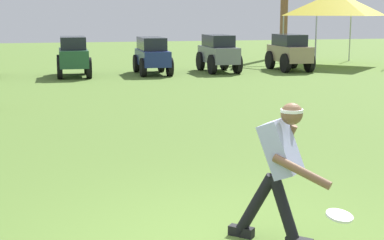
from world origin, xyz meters
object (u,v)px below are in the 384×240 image
(frisbee_thrower, at_px, (280,165))
(parked_car_slot_c, at_px, (152,54))
(parked_car_slot_d, at_px, (218,52))
(parked_car_slot_e, at_px, (289,51))
(parked_car_slot_b, at_px, (73,55))
(event_tent, at_px, (336,4))
(frisbee_in_flight, at_px, (339,216))

(frisbee_thrower, bearing_deg, parked_car_slot_c, 84.23)
(parked_car_slot_d, relative_size, parked_car_slot_e, 1.01)
(parked_car_slot_c, distance_m, parked_car_slot_d, 2.59)
(frisbee_thrower, bearing_deg, parked_car_slot_b, 94.30)
(frisbee_thrower, distance_m, parked_car_slot_e, 17.70)
(parked_car_slot_b, xyz_separation_m, event_tent, (11.19, 2.09, 1.86))
(parked_car_slot_e, relative_size, event_tent, 0.67)
(parked_car_slot_d, height_order, event_tent, event_tent)
(parked_car_slot_c, xyz_separation_m, event_tent, (8.34, 1.96, 1.88))
(frisbee_thrower, distance_m, frisbee_in_flight, 0.76)
(parked_car_slot_c, bearing_deg, event_tent, 13.23)
(parked_car_slot_b, xyz_separation_m, parked_car_slot_e, (8.27, 0.12, 0.00))
(frisbee_in_flight, height_order, parked_car_slot_c, parked_car_slot_c)
(parked_car_slot_b, relative_size, parked_car_slot_c, 0.98)
(frisbee_thrower, relative_size, parked_car_slot_e, 0.60)
(parked_car_slot_b, xyz_separation_m, parked_car_slot_d, (5.44, 0.27, 0.00))
(parked_car_slot_c, height_order, parked_car_slot_d, parked_car_slot_d)
(parked_car_slot_e, bearing_deg, parked_car_slot_d, 176.85)
(frisbee_in_flight, bearing_deg, event_tent, 62.85)
(parked_car_slot_c, bearing_deg, parked_car_slot_d, 3.11)
(parked_car_slot_b, distance_m, parked_car_slot_c, 2.86)
(frisbee_thrower, relative_size, parked_car_slot_d, 0.60)
(frisbee_in_flight, xyz_separation_m, parked_car_slot_c, (1.31, 16.84, 0.26))
(parked_car_slot_b, xyz_separation_m, parked_car_slot_c, (2.85, 0.13, -0.02))
(frisbee_in_flight, distance_m, parked_car_slot_d, 17.43)
(parked_car_slot_c, bearing_deg, parked_car_slot_e, -0.16)
(parked_car_slot_b, bearing_deg, frisbee_thrower, -85.70)
(parked_car_slot_c, height_order, event_tent, event_tent)
(parked_car_slot_d, bearing_deg, frisbee_thrower, -104.46)
(parked_car_slot_b, height_order, event_tent, event_tent)
(parked_car_slot_d, distance_m, event_tent, 6.31)
(parked_car_slot_d, relative_size, event_tent, 0.68)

